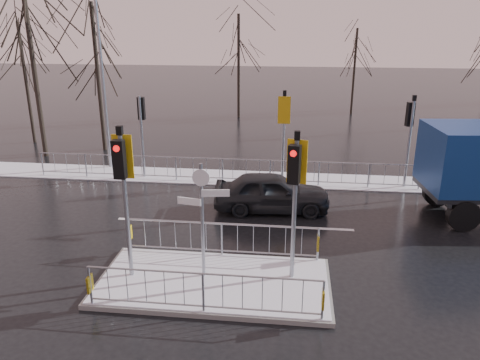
# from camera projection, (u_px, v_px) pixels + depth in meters

# --- Properties ---
(ground) EXTENTS (120.00, 120.00, 0.00)m
(ground) POSITION_uv_depth(u_px,v_px,m) (214.00, 284.00, 12.16)
(ground) COLOR black
(ground) RESTS_ON ground
(snow_verge) EXTENTS (30.00, 2.00, 0.04)m
(snow_verge) POSITION_uv_depth(u_px,v_px,m) (248.00, 178.00, 20.23)
(snow_verge) COLOR silver
(snow_verge) RESTS_ON ground
(lane_markings) EXTENTS (8.00, 11.38, 0.01)m
(lane_markings) POSITION_uv_depth(u_px,v_px,m) (212.00, 291.00, 11.85)
(lane_markings) COLOR silver
(lane_markings) RESTS_ON ground
(traffic_island) EXTENTS (6.00, 3.04, 4.15)m
(traffic_island) POSITION_uv_depth(u_px,v_px,m) (213.00, 271.00, 12.05)
(traffic_island) COLOR #62635E
(traffic_island) RESTS_ON ground
(far_kerb_fixtures) EXTENTS (18.00, 0.65, 3.83)m
(far_kerb_fixtures) POSITION_uv_depth(u_px,v_px,m) (253.00, 160.00, 19.40)
(far_kerb_fixtures) COLOR gray
(far_kerb_fixtures) RESTS_ON ground
(car_far_lane) EXTENTS (4.22, 1.97, 1.40)m
(car_far_lane) POSITION_uv_depth(u_px,v_px,m) (272.00, 192.00, 16.67)
(car_far_lane) COLOR black
(car_far_lane) RESTS_ON ground
(tree_near_a) EXTENTS (4.75, 4.75, 8.97)m
(tree_near_a) POSITION_uv_depth(u_px,v_px,m) (28.00, 29.00, 21.66)
(tree_near_a) COLOR black
(tree_near_a) RESTS_ON ground
(tree_near_b) EXTENTS (4.00, 4.00, 7.55)m
(tree_near_b) POSITION_uv_depth(u_px,v_px,m) (95.00, 49.00, 23.11)
(tree_near_b) COLOR black
(tree_near_b) RESTS_ON ground
(tree_near_c) EXTENTS (3.50, 3.50, 6.61)m
(tree_near_c) POSITION_uv_depth(u_px,v_px,m) (23.00, 60.00, 24.76)
(tree_near_c) COLOR black
(tree_near_c) RESTS_ON ground
(tree_far_a) EXTENTS (3.75, 3.75, 7.08)m
(tree_far_a) POSITION_uv_depth(u_px,v_px,m) (239.00, 46.00, 31.47)
(tree_far_a) COLOR black
(tree_far_a) RESTS_ON ground
(tree_far_b) EXTENTS (3.25, 3.25, 6.14)m
(tree_far_b) POSITION_uv_depth(u_px,v_px,m) (355.00, 55.00, 32.68)
(tree_far_b) COLOR black
(tree_far_b) RESTS_ON ground
(street_lamp_left) EXTENTS (1.25, 0.18, 8.20)m
(street_lamp_left) POSITION_uv_depth(u_px,v_px,m) (103.00, 69.00, 20.33)
(street_lamp_left) COLOR gray
(street_lamp_left) RESTS_ON ground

